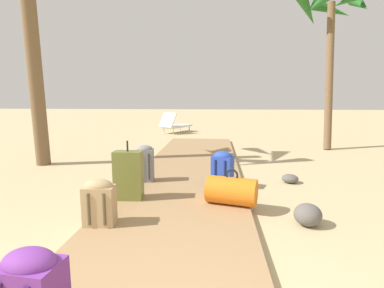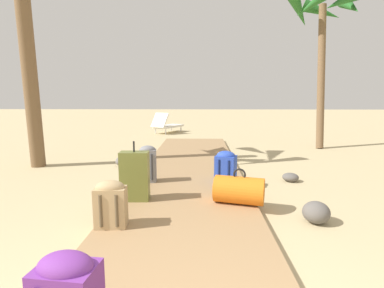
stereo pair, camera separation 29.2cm
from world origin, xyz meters
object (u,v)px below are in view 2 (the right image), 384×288
at_px(duffel_bag_orange, 239,190).
at_px(lounge_chair, 166,125).
at_px(backpack_tan, 111,202).
at_px(backpack_blue, 226,166).
at_px(palm_tree_far_right, 324,19).
at_px(backpack_grey, 148,163).
at_px(suitcase_olive, 135,176).

xyz_separation_m(duffel_bag_orange, lounge_chair, (-1.87, 8.22, 0.07)).
bearing_deg(backpack_tan, duffel_bag_orange, 27.23).
xyz_separation_m(backpack_blue, palm_tree_far_right, (2.94, 4.01, 3.18)).
distance_m(backpack_blue, backpack_tan, 2.16).
bearing_deg(palm_tree_far_right, lounge_chair, 145.34).
bearing_deg(backpack_grey, suitcase_olive, -91.30).
bearing_deg(backpack_blue, duffel_bag_orange, -84.08).
height_order(backpack_tan, duffel_bag_orange, backpack_tan).
xyz_separation_m(backpack_tan, palm_tree_far_right, (4.29, 5.70, 3.19)).
relative_size(backpack_blue, suitcase_olive, 0.65).
relative_size(backpack_tan, suitcase_olive, 0.64).
height_order(duffel_bag_orange, backpack_grey, backpack_grey).
bearing_deg(backpack_tan, backpack_grey, 86.83).
xyz_separation_m(backpack_grey, palm_tree_far_right, (4.19, 3.98, 3.15)).
bearing_deg(suitcase_olive, backpack_tan, -95.15).
bearing_deg(suitcase_olive, backpack_blue, 33.87).
xyz_separation_m(backpack_blue, lounge_chair, (-1.78, 7.27, -0.03)).
distance_m(backpack_tan, backpack_grey, 1.72).
bearing_deg(palm_tree_far_right, duffel_bag_orange, -119.81).
height_order(backpack_tan, palm_tree_far_right, palm_tree_far_right).
xyz_separation_m(duffel_bag_orange, backpack_grey, (-1.35, 0.97, 0.13)).
height_order(suitcase_olive, lounge_chair, suitcase_olive).
xyz_separation_m(backpack_blue, suitcase_olive, (-1.28, -0.86, 0.06)).
distance_m(backpack_tan, suitcase_olive, 0.84).
distance_m(backpack_tan, duffel_bag_orange, 1.63).
distance_m(backpack_tan, palm_tree_far_right, 7.82).
bearing_deg(lounge_chair, palm_tree_far_right, -34.66).
bearing_deg(backpack_tan, backpack_blue, 51.39).
height_order(backpack_grey, palm_tree_far_right, palm_tree_far_right).
distance_m(suitcase_olive, palm_tree_far_right, 7.16).
bearing_deg(suitcase_olive, duffel_bag_orange, -3.74).
height_order(backpack_blue, suitcase_olive, suitcase_olive).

